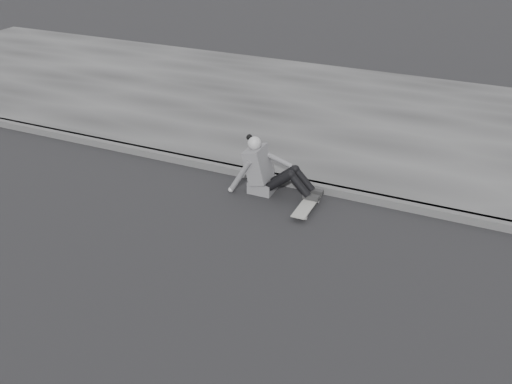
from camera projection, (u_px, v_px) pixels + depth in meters
ground at (246, 289)px, 6.51m from camera, size 80.00×80.00×0.00m
curb at (319, 187)px, 8.55m from camera, size 24.00×0.16×0.12m
sidewalk at (369, 120)px, 10.96m from camera, size 24.00×6.00×0.12m
skateboard at (307, 205)px, 8.05m from camera, size 0.20×0.78×0.09m
seated_woman at (266, 170)px, 8.37m from camera, size 1.38×0.46×0.88m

